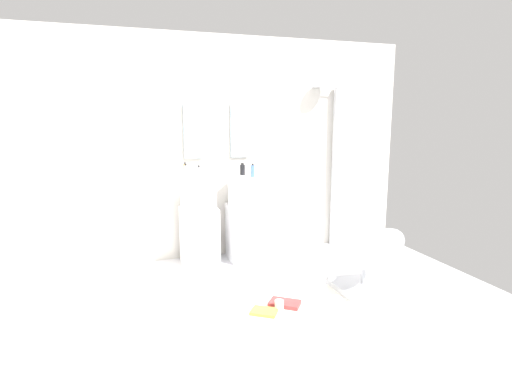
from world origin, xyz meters
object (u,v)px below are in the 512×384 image
coffee_mug (279,305)px  soap_bottle_grey (199,173)px  pedestal_sink_right (246,218)px  soap_bottle_black (242,169)px  towel_rack (90,244)px  soap_bottle_white (186,172)px  shower_column (337,164)px  magazine_red (285,303)px  lounge_chair (364,255)px  pedestal_sink_left (199,221)px  magazine_ochre (264,312)px  soap_bottle_amber (185,171)px  soap_bottle_blue (253,171)px

coffee_mug → soap_bottle_grey: soap_bottle_grey is taller
pedestal_sink_right → soap_bottle_black: bearing=90.5°
coffee_mug → towel_rack: bearing=164.9°
towel_rack → soap_bottle_white: size_ratio=5.76×
shower_column → magazine_red: size_ratio=7.67×
towel_rack → soap_bottle_black: 2.01m
lounge_chair → soap_bottle_grey: soap_bottle_grey is taller
pedestal_sink_left → magazine_red: bearing=-68.5°
pedestal_sink_left → coffee_mug: bearing=-72.5°
magazine_ochre → soap_bottle_white: soap_bottle_white is taller
shower_column → soap_bottle_amber: 1.98m
soap_bottle_grey → soap_bottle_white: (-0.12, 0.14, 0.00)m
shower_column → soap_bottle_blue: bearing=-167.0°
soap_bottle_blue → shower_column: bearing=13.0°
coffee_mug → soap_bottle_black: (0.11, 1.51, 1.01)m
soap_bottle_grey → soap_bottle_blue: soap_bottle_grey is taller
pedestal_sink_right → magazine_red: size_ratio=4.10×
magazine_red → soap_bottle_blue: soap_bottle_blue is taller
soap_bottle_grey → soap_bottle_black: size_ratio=1.13×
soap_bottle_white → soap_bottle_blue: bearing=-7.9°
shower_column → magazine_ochre: bearing=-133.9°
soap_bottle_white → magazine_red: bearing=-64.0°
soap_bottle_amber → soap_bottle_white: (0.00, -0.04, -0.01)m
soap_bottle_blue → towel_rack: bearing=-152.0°
soap_bottle_grey → soap_bottle_white: bearing=130.5°
pedestal_sink_right → soap_bottle_grey: bearing=-167.3°
lounge_chair → soap_bottle_blue: soap_bottle_blue is taller
soap_bottle_grey → magazine_ochre: bearing=-76.5°
lounge_chair → soap_bottle_blue: size_ratio=7.18×
magazine_red → soap_bottle_amber: soap_bottle_amber is taller
lounge_chair → soap_bottle_blue: (-0.78, 1.12, 0.72)m
pedestal_sink_left → soap_bottle_grey: size_ratio=6.88×
towel_rack → magazine_red: towel_rack is taller
shower_column → lounge_chair: size_ratio=1.86×
towel_rack → soap_bottle_amber: soap_bottle_amber is taller
soap_bottle_blue → soap_bottle_white: soap_bottle_white is taller
lounge_chair → soap_bottle_blue: 1.54m
shower_column → towel_rack: 3.18m
coffee_mug → soap_bottle_amber: (-0.57, 1.45, 1.02)m
towel_rack → magazine_ochre: size_ratio=4.35×
pedestal_sink_left → shower_column: (1.84, 0.19, 0.58)m
soap_bottle_grey → pedestal_sink_right: bearing=12.7°
towel_rack → soap_bottle_amber: size_ratio=5.36×
pedestal_sink_left → soap_bottle_grey: (-0.01, -0.13, 0.57)m
lounge_chair → coffee_mug: 1.01m
pedestal_sink_left → soap_bottle_white: size_ratio=6.65×
lounge_chair → coffee_mug: lounge_chair is taller
soap_bottle_amber → lounge_chair: bearing=-39.8°
magazine_ochre → magazine_red: size_ratio=0.82×
soap_bottle_amber → soap_bottle_black: (0.68, 0.06, -0.02)m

